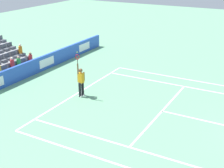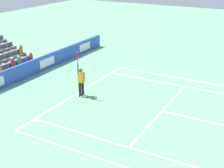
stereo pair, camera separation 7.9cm
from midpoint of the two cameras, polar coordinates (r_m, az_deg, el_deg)
name	(u,v)px [view 1 (the left image)]	position (r m, az deg, el deg)	size (l,w,h in m)	color
line_baseline	(79,92)	(20.08, -5.99, -1.46)	(10.97, 0.10, 0.01)	white
line_service	(162,111)	(17.78, 8.81, -4.79)	(8.23, 0.10, 0.01)	white
line_centre_service	(222,125)	(17.12, 18.95, -6.89)	(0.10, 6.40, 0.01)	white
line_singles_sideline_left	(139,150)	(14.29, 4.64, -11.68)	(0.10, 11.89, 0.01)	white
line_singles_sideline_right	(191,88)	(21.28, 13.86, -0.64)	(0.10, 11.89, 0.01)	white
line_doubles_sideline_left	(125,167)	(13.27, 2.10, -14.56)	(0.10, 11.89, 0.01)	white
line_doubles_sideline_right	(197,81)	(22.52, 14.81, 0.52)	(0.10, 11.89, 0.01)	white
line_centre_mark	(81,92)	(20.03, -5.76, -1.51)	(0.10, 0.20, 0.01)	white
sponsor_barrier	(22,72)	(22.79, -15.96, 2.11)	(20.42, 0.22, 1.10)	blue
tennis_player	(81,81)	(19.13, -5.70, 0.54)	(0.51, 0.39, 2.85)	black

